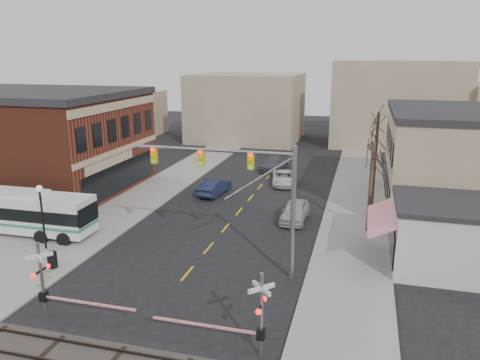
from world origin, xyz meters
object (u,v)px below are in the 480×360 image
trash_bin (52,260)px  transit_bus (15,211)px  car_a (295,211)px  pedestrian_far (90,218)px  traffic_signal_mast (247,182)px  pedestrian_near (74,232)px  rr_crossing_west (49,282)px  rr_crossing_east (252,315)px  street_lamp (41,204)px  car_d (274,163)px  car_b (215,187)px  car_c (284,178)px

trash_bin → transit_bus: bearing=144.7°
trash_bin → car_a: bearing=43.9°
car_a → pedestrian_far: size_ratio=2.49×
traffic_signal_mast → trash_bin: bearing=-167.3°
pedestrian_near → pedestrian_far: bearing=-3.6°
rr_crossing_west → rr_crossing_east: (10.42, -0.35, 0.00)m
traffic_signal_mast → car_a: traffic_signal_mast is taller
pedestrian_near → pedestrian_far: pedestrian_far is taller
rr_crossing_east → street_lamp: 17.88m
traffic_signal_mast → street_lamp: bearing=-178.9°
rr_crossing_east → car_d: 34.70m
traffic_signal_mast → car_b: traffic_signal_mast is taller
car_d → pedestrian_near: bearing=-100.6°
rr_crossing_east → car_d: size_ratio=1.05×
street_lamp → car_d: 28.82m
transit_bus → pedestrian_far: 5.38m
transit_bus → pedestrian_near: transit_bus is taller
car_a → rr_crossing_east: bearing=-86.2°
traffic_signal_mast → car_c: traffic_signal_mast is taller
street_lamp → car_a: (15.41, 10.21, -2.50)m
car_a → pedestrian_far: (-14.43, -6.29, 0.26)m
traffic_signal_mast → car_d: traffic_signal_mast is taller
transit_bus → rr_crossing_east: bearing=-25.3°
street_lamp → trash_bin: size_ratio=4.47×
transit_bus → traffic_signal_mast: traffic_signal_mast is taller
rr_crossing_west → car_c: size_ratio=1.14×
pedestrian_near → rr_crossing_west: bearing=-165.2°
car_c → rr_crossing_west: bearing=-114.6°
street_lamp → car_b: 17.11m
traffic_signal_mast → street_lamp: 14.24m
rr_crossing_east → pedestrian_near: rr_crossing_east is taller
street_lamp → traffic_signal_mast: bearing=1.1°
car_d → traffic_signal_mast: bearing=-73.4°
trash_bin → pedestrian_far: 6.46m
street_lamp → car_a: street_lamp is taller
trash_bin → car_c: size_ratio=0.20×
car_d → pedestrian_far: pedestrian_far is taller
rr_crossing_west → car_c: (6.94, 27.74, -1.29)m
rr_crossing_east → car_d: rr_crossing_east is taller
rr_crossing_west → pedestrian_far: (-4.79, 11.05, -0.91)m
rr_crossing_east → trash_bin: size_ratio=5.61×
rr_crossing_west → pedestrian_far: size_ratio=3.00×
transit_bus → traffic_signal_mast: size_ratio=1.24×
rr_crossing_west → pedestrian_near: bearing=117.6°
car_a → car_c: car_a is taller
car_b → pedestrian_near: 15.24m
car_a → trash_bin: bearing=-134.8°
transit_bus → car_d: (14.51, 24.64, -0.98)m
car_d → trash_bin: bearing=-96.8°
traffic_signal_mast → trash_bin: 13.06m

